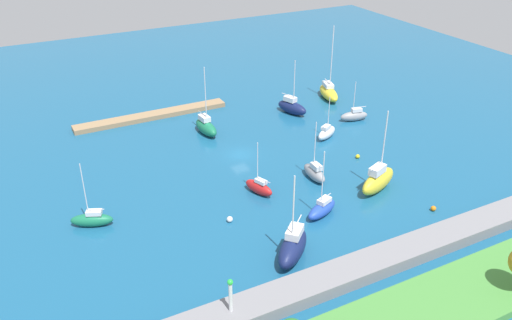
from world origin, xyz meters
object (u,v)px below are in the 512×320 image
(sailboat_blue_along_channel, at_px, (322,209))
(sailboat_white_lone_south, at_px, (327,133))
(sailboat_yellow_east_end, at_px, (378,180))
(sailboat_gray_far_south, at_px, (314,172))
(mooring_buoy_white, at_px, (230,219))
(sailboat_red_off_beacon, at_px, (259,187))
(pier_dock, at_px, (152,116))
(sailboat_navy_west_end, at_px, (293,247))
(sailboat_green_mid_basin, at_px, (206,127))
(mooring_buoy_yellow, at_px, (358,156))
(sailboat_gray_center_basin, at_px, (354,116))
(harbor_beacon, at_px, (230,293))
(sailboat_yellow_lone_north, at_px, (329,92))
(sailboat_green_outer_mooring, at_px, (92,219))
(mooring_buoy_orange, at_px, (433,208))
(sailboat_navy_inner_mooring, at_px, (292,107))

(sailboat_blue_along_channel, distance_m, sailboat_white_lone_south, 22.42)
(sailboat_yellow_east_end, bearing_deg, sailboat_gray_far_south, 110.79)
(sailboat_white_lone_south, bearing_deg, mooring_buoy_white, -175.91)
(sailboat_red_off_beacon, bearing_deg, pier_dock, -11.10)
(sailboat_navy_west_end, height_order, mooring_buoy_white, sailboat_navy_west_end)
(sailboat_green_mid_basin, distance_m, mooring_buoy_white, 25.89)
(pier_dock, bearing_deg, mooring_buoy_yellow, 128.25)
(sailboat_gray_center_basin, bearing_deg, sailboat_white_lone_south, 36.21)
(pier_dock, distance_m, sailboat_navy_west_end, 44.83)
(pier_dock, height_order, sailboat_blue_along_channel, sailboat_blue_along_channel)
(sailboat_blue_along_channel, distance_m, mooring_buoy_yellow, 16.77)
(harbor_beacon, bearing_deg, pier_dock, -99.15)
(sailboat_red_off_beacon, xyz_separation_m, sailboat_yellow_lone_north, (-27.84, -24.49, 0.29))
(harbor_beacon, relative_size, sailboat_green_mid_basin, 0.32)
(mooring_buoy_white, bearing_deg, sailboat_yellow_lone_north, -139.89)
(sailboat_gray_far_south, distance_m, sailboat_white_lone_south, 13.60)
(sailboat_green_outer_mooring, height_order, mooring_buoy_white, sailboat_green_outer_mooring)
(harbor_beacon, xyz_separation_m, sailboat_yellow_lone_north, (-40.94, -43.85, -2.36))
(pier_dock, relative_size, mooring_buoy_orange, 39.75)
(sailboat_white_lone_south, bearing_deg, mooring_buoy_orange, -116.62)
(sailboat_gray_center_basin, bearing_deg, sailboat_red_off_beacon, 40.14)
(sailboat_yellow_east_end, xyz_separation_m, mooring_buoy_white, (20.80, -2.40, -1.23))
(harbor_beacon, relative_size, mooring_buoy_white, 4.97)
(sailboat_navy_west_end, xyz_separation_m, sailboat_yellow_lone_north, (-30.81, -38.21, -0.24))
(sailboat_yellow_lone_north, height_order, mooring_buoy_orange, sailboat_yellow_lone_north)
(sailboat_navy_inner_mooring, relative_size, sailboat_yellow_lone_north, 0.70)
(sailboat_green_outer_mooring, xyz_separation_m, mooring_buoy_yellow, (-39.24, 0.66, -0.59))
(sailboat_navy_inner_mooring, bearing_deg, mooring_buoy_yellow, -18.96)
(sailboat_gray_far_south, xyz_separation_m, sailboat_blue_along_channel, (4.08, 8.00, -0.09))
(harbor_beacon, distance_m, sailboat_navy_inner_mooring, 51.28)
(sailboat_gray_far_south, relative_size, sailboat_white_lone_south, 1.22)
(sailboat_yellow_east_end, height_order, sailboat_blue_along_channel, sailboat_yellow_east_end)
(sailboat_navy_inner_mooring, distance_m, sailboat_white_lone_south, 11.36)
(pier_dock, xyz_separation_m, mooring_buoy_yellow, (-22.86, 28.99, -0.09))
(sailboat_gray_center_basin, bearing_deg, sailboat_navy_west_end, 55.75)
(sailboat_gray_center_basin, distance_m, mooring_buoy_orange, 28.80)
(sailboat_yellow_lone_north, relative_size, mooring_buoy_yellow, 22.08)
(mooring_buoy_yellow, bearing_deg, mooring_buoy_orange, 89.43)
(sailboat_navy_west_end, distance_m, mooring_buoy_white, 10.11)
(sailboat_white_lone_south, xyz_separation_m, sailboat_green_outer_mooring, (39.01, 7.34, -0.08))
(sailboat_green_mid_basin, relative_size, sailboat_yellow_east_end, 1.00)
(sailboat_green_mid_basin, distance_m, mooring_buoy_orange, 38.35)
(sailboat_blue_along_channel, relative_size, mooring_buoy_yellow, 14.24)
(sailboat_red_off_beacon, distance_m, sailboat_gray_center_basin, 29.30)
(sailboat_white_lone_south, xyz_separation_m, sailboat_navy_west_end, (20.62, 23.79, 0.51))
(sailboat_navy_west_end, bearing_deg, sailboat_gray_far_south, -173.25)
(sailboat_red_off_beacon, bearing_deg, sailboat_white_lone_south, -80.48)
(sailboat_navy_west_end, xyz_separation_m, sailboat_green_outer_mooring, (18.39, -16.45, -0.59))
(mooring_buoy_orange, bearing_deg, sailboat_yellow_east_end, -66.41)
(sailboat_blue_along_channel, distance_m, mooring_buoy_orange, 14.32)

